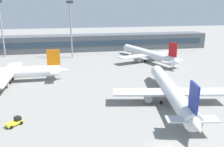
% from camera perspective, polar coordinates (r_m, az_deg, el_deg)
% --- Properties ---
extents(ground_plane, '(400.00, 400.00, 0.00)m').
position_cam_1_polar(ground_plane, '(80.13, 1.85, -1.96)').
color(ground_plane, gray).
extents(terminal_building, '(131.34, 12.13, 9.00)m').
position_cam_1_polar(terminal_building, '(136.54, -3.66, 7.71)').
color(terminal_building, '#4C5156').
rests_on(terminal_building, ground_plane).
extents(airplane_near, '(31.35, 44.47, 11.04)m').
position_cam_1_polar(airplane_near, '(64.95, 14.10, -3.83)').
color(airplane_near, silver).
rests_on(airplane_near, ground_plane).
extents(airplane_mid, '(43.80, 30.42, 10.84)m').
position_cam_1_polar(airplane_mid, '(86.36, -25.38, 0.08)').
color(airplane_mid, white).
rests_on(airplane_mid, ground_plane).
extents(airplane_far, '(30.82, 43.24, 10.97)m').
position_cam_1_polar(airplane_far, '(110.64, 8.63, 4.86)').
color(airplane_far, white).
rests_on(airplane_far, ground_plane).
extents(baggage_tug_yellow, '(3.65, 3.56, 1.75)m').
position_cam_1_polar(baggage_tug_yellow, '(55.98, -22.83, -10.96)').
color(baggage_tug_yellow, yellow).
rests_on(baggage_tug_yellow, ground_plane).
extents(floodlight_tower_west, '(3.20, 0.80, 27.80)m').
position_cam_1_polar(floodlight_tower_west, '(128.22, -25.73, 10.72)').
color(floodlight_tower_west, gray).
rests_on(floodlight_tower_west, ground_plane).
extents(floodlight_tower_east, '(3.20, 0.80, 27.49)m').
position_cam_1_polar(floodlight_tower_east, '(115.77, -10.17, 11.53)').
color(floodlight_tower_east, gray).
rests_on(floodlight_tower_east, ground_plane).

